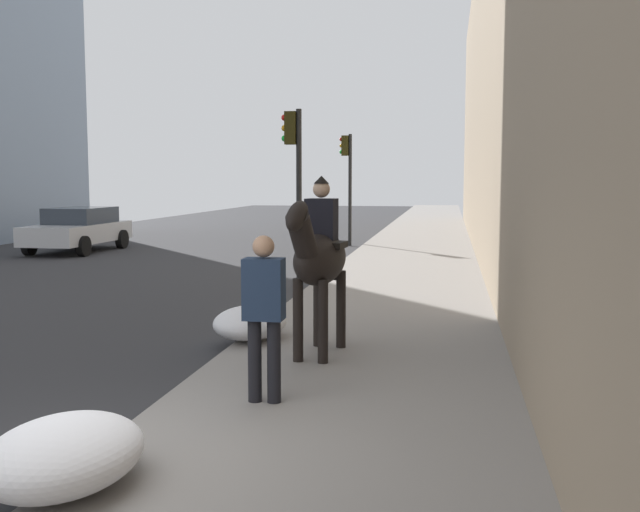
{
  "coord_description": "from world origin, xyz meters",
  "views": [
    {
      "loc": [
        -5.4,
        -2.91,
        2.38
      ],
      "look_at": [
        4.0,
        -1.3,
        1.4
      ],
      "focal_mm": 42.24,
      "sensor_mm": 36.0,
      "label": 1
    }
  ],
  "objects": [
    {
      "name": "sidewalk_slab",
      "position": [
        0.0,
        -1.85,
        0.06
      ],
      "size": [
        120.0,
        3.71,
        0.12
      ],
      "primitive_type": "cube",
      "color": "gray",
      "rests_on": "ground"
    },
    {
      "name": "mounted_horse_near",
      "position": [
        3.95,
        -1.29,
        1.4
      ],
      "size": [
        2.15,
        0.72,
        2.3
      ],
      "rotation": [
        0.0,
        0.0,
        3.04
      ],
      "color": "black",
      "rests_on": "sidewalk_slab"
    },
    {
      "name": "pedestrian_greeting",
      "position": [
        1.86,
        -1.09,
        1.1
      ],
      "size": [
        0.26,
        0.4,
        1.7
      ],
      "rotation": [
        0.0,
        0.0,
        0.01
      ],
      "color": "black",
      "rests_on": "sidewalk_slab"
    },
    {
      "name": "car_near_lane",
      "position": [
        17.43,
        9.02,
        0.76
      ],
      "size": [
        4.42,
        2.05,
        1.44
      ],
      "rotation": [
        0.0,
        0.0,
        3.14
      ],
      "color": "#B7BABF",
      "rests_on": "ground"
    },
    {
      "name": "traffic_light_near_curb",
      "position": [
        10.54,
        0.37,
        2.59
      ],
      "size": [
        0.2,
        0.44,
        3.86
      ],
      "color": "black",
      "rests_on": "ground"
    },
    {
      "name": "traffic_light_far_curb",
      "position": [
        20.95,
        0.63,
        2.63
      ],
      "size": [
        0.2,
        0.44,
        3.93
      ],
      "color": "black",
      "rests_on": "ground"
    },
    {
      "name": "snow_pile_near",
      "position": [
        -0.45,
        -0.15,
        0.37
      ],
      "size": [
        1.43,
        1.1,
        0.49
      ],
      "primitive_type": "ellipsoid",
      "color": "white",
      "rests_on": "sidewalk_slab"
    },
    {
      "name": "snow_pile_far",
      "position": [
        4.8,
        -0.15,
        0.35
      ],
      "size": [
        1.32,
        1.02,
        0.46
      ],
      "primitive_type": "ellipsoid",
      "color": "white",
      "rests_on": "sidewalk_slab"
    }
  ]
}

